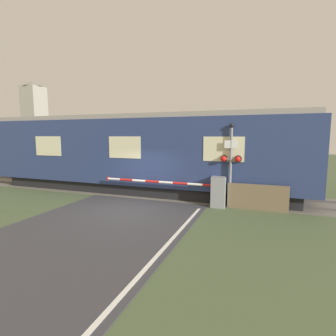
% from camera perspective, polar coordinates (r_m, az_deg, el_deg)
% --- Properties ---
extents(ground_plane, '(80.00, 80.00, 0.00)m').
position_cam_1_polar(ground_plane, '(11.40, -8.12, -8.83)').
color(ground_plane, '#475638').
extents(track_bed, '(36.00, 3.20, 0.13)m').
position_cam_1_polar(track_bed, '(14.27, -1.85, -5.41)').
color(track_bed, '#666056').
rests_on(track_bed, ground_plane).
extents(train, '(17.62, 2.96, 4.20)m').
position_cam_1_polar(train, '(14.49, -6.53, 3.22)').
color(train, black).
rests_on(train, ground_plane).
extents(crossing_barrier, '(5.95, 0.44, 1.35)m').
position_cam_1_polar(crossing_barrier, '(11.66, 8.76, -4.82)').
color(crossing_barrier, gray).
rests_on(crossing_barrier, ground_plane).
extents(signal_post, '(0.89, 0.26, 3.62)m').
position_cam_1_polar(signal_post, '(11.45, 13.49, 1.62)').
color(signal_post, gray).
rests_on(signal_post, ground_plane).
extents(distant_building, '(2.83, 2.83, 10.81)m').
position_cam_1_polar(distant_building, '(43.08, -26.97, 9.50)').
color(distant_building, '#9E998E').
rests_on(distant_building, ground_plane).
extents(roadside_fence, '(2.44, 0.06, 1.10)m').
position_cam_1_polar(roadside_fence, '(11.58, 18.85, -6.09)').
color(roadside_fence, '#726047').
rests_on(roadside_fence, ground_plane).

